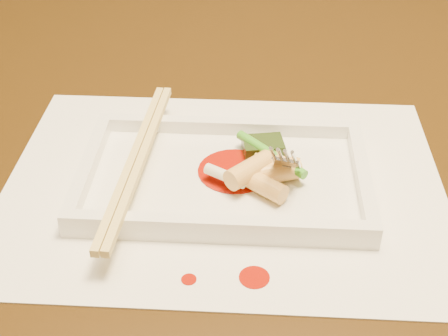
# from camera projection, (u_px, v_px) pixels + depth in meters

# --- Properties ---
(table) EXTENTS (1.40, 0.90, 0.75)m
(table) POSITION_uv_depth(u_px,v_px,m) (231.00, 172.00, 0.76)
(table) COLOR black
(table) RESTS_ON ground
(placemat) EXTENTS (0.40, 0.30, 0.00)m
(placemat) POSITION_uv_depth(u_px,v_px,m) (224.00, 184.00, 0.57)
(placemat) COLOR white
(placemat) RESTS_ON table
(sauce_splatter_a) EXTENTS (0.02, 0.02, 0.00)m
(sauce_splatter_a) POSITION_uv_depth(u_px,v_px,m) (254.00, 277.00, 0.48)
(sauce_splatter_a) COLOR #9A1204
(sauce_splatter_a) RESTS_ON placemat
(sauce_splatter_b) EXTENTS (0.01, 0.01, 0.00)m
(sauce_splatter_b) POSITION_uv_depth(u_px,v_px,m) (189.00, 279.00, 0.48)
(sauce_splatter_b) COLOR #9A1204
(sauce_splatter_b) RESTS_ON placemat
(plate_base) EXTENTS (0.26, 0.16, 0.01)m
(plate_base) POSITION_uv_depth(u_px,v_px,m) (224.00, 180.00, 0.57)
(plate_base) COLOR white
(plate_base) RESTS_ON placemat
(plate_rim_far) EXTENTS (0.26, 0.01, 0.01)m
(plate_rim_far) POSITION_uv_depth(u_px,v_px,m) (228.00, 126.00, 0.62)
(plate_rim_far) COLOR white
(plate_rim_far) RESTS_ON plate_base
(plate_rim_near) EXTENTS (0.26, 0.01, 0.01)m
(plate_rim_near) POSITION_uv_depth(u_px,v_px,m) (219.00, 226.00, 0.50)
(plate_rim_near) COLOR white
(plate_rim_near) RESTS_ON plate_base
(plate_rim_left) EXTENTS (0.01, 0.14, 0.01)m
(plate_rim_left) POSITION_uv_depth(u_px,v_px,m) (88.00, 166.00, 0.57)
(plate_rim_left) COLOR white
(plate_rim_left) RESTS_ON plate_base
(plate_rim_right) EXTENTS (0.01, 0.14, 0.01)m
(plate_rim_right) POSITION_uv_depth(u_px,v_px,m) (362.00, 175.00, 0.56)
(plate_rim_right) COLOR white
(plate_rim_right) RESTS_ON plate_base
(veg_piece) EXTENTS (0.04, 0.03, 0.01)m
(veg_piece) POSITION_uv_depth(u_px,v_px,m) (263.00, 146.00, 0.59)
(veg_piece) COLOR black
(veg_piece) RESTS_ON plate_base
(scallion_white) EXTENTS (0.04, 0.03, 0.01)m
(scallion_white) POSITION_uv_depth(u_px,v_px,m) (225.00, 176.00, 0.55)
(scallion_white) COLOR #EAEACC
(scallion_white) RESTS_ON plate_base
(scallion_green) EXTENTS (0.07, 0.07, 0.01)m
(scallion_green) POSITION_uv_depth(u_px,v_px,m) (271.00, 154.00, 0.57)
(scallion_green) COLOR #318F17
(scallion_green) RESTS_ON plate_base
(chopstick_a) EXTENTS (0.02, 0.25, 0.01)m
(chopstick_a) POSITION_uv_depth(u_px,v_px,m) (133.00, 158.00, 0.56)
(chopstick_a) COLOR #E1C670
(chopstick_a) RESTS_ON plate_rim_near
(chopstick_b) EXTENTS (0.02, 0.25, 0.01)m
(chopstick_b) POSITION_uv_depth(u_px,v_px,m) (142.00, 158.00, 0.56)
(chopstick_b) COLOR #E1C670
(chopstick_b) RESTS_ON plate_rim_near
(fork) EXTENTS (0.09, 0.10, 0.14)m
(fork) POSITION_uv_depth(u_px,v_px,m) (307.00, 99.00, 0.53)
(fork) COLOR silver
(fork) RESTS_ON plate_base
(sauce_blob_0) EXTENTS (0.07, 0.07, 0.00)m
(sauce_blob_0) POSITION_uv_depth(u_px,v_px,m) (234.00, 171.00, 0.57)
(sauce_blob_0) COLOR #9A1204
(sauce_blob_0) RESTS_ON plate_base
(rice_cake_0) EXTENTS (0.05, 0.03, 0.02)m
(rice_cake_0) POSITION_uv_depth(u_px,v_px,m) (276.00, 172.00, 0.56)
(rice_cake_0) COLOR #F2CC71
(rice_cake_0) RESTS_ON plate_base
(rice_cake_1) EXTENTS (0.04, 0.02, 0.02)m
(rice_cake_1) POSITION_uv_depth(u_px,v_px,m) (277.00, 166.00, 0.56)
(rice_cake_1) COLOR #F2CC71
(rice_cake_1) RESTS_ON plate_base
(rice_cake_2) EXTENTS (0.05, 0.05, 0.02)m
(rice_cake_2) POSITION_uv_depth(u_px,v_px,m) (250.00, 170.00, 0.55)
(rice_cake_2) COLOR #F2CC71
(rice_cake_2) RESTS_ON plate_base
(rice_cake_3) EXTENTS (0.05, 0.04, 0.02)m
(rice_cake_3) POSITION_uv_depth(u_px,v_px,m) (260.00, 184.00, 0.54)
(rice_cake_3) COLOR #F2CC71
(rice_cake_3) RESTS_ON plate_base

